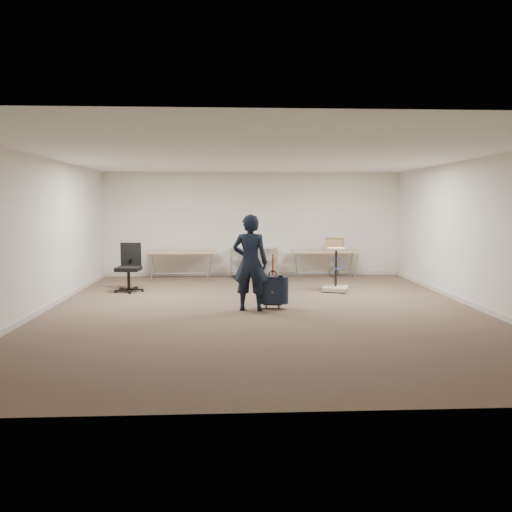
{
  "coord_description": "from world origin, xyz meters",
  "views": [
    {
      "loc": [
        -0.57,
        -9.0,
        1.96
      ],
      "look_at": [
        -0.12,
        0.3,
        0.98
      ],
      "focal_mm": 35.0,
      "sensor_mm": 36.0,
      "label": 1
    }
  ],
  "objects": [
    {
      "name": "folding_table_left",
      "position": [
        -1.9,
        3.95,
        0.68
      ],
      "size": [
        1.8,
        0.75,
        0.73
      ],
      "color": "tan",
      "rests_on": "ground"
    },
    {
      "name": "wire_shelf",
      "position": [
        0.0,
        4.2,
        0.44
      ],
      "size": [
        1.22,
        0.47,
        0.8
      ],
      "color": "#BABDC1",
      "rests_on": "ground"
    },
    {
      "name": "office_chair",
      "position": [
        -2.87,
        2.18,
        0.33
      ],
      "size": [
        0.66,
        0.66,
        1.08
      ],
      "color": "black",
      "rests_on": "ground"
    },
    {
      "name": "ground",
      "position": [
        0.0,
        0.0,
        0.0
      ],
      "size": [
        9.0,
        9.0,
        0.0
      ],
      "primitive_type": "plane",
      "color": "#4D3E2E",
      "rests_on": "ground"
    },
    {
      "name": "cardboard_box",
      "position": [
        2.12,
        3.88,
        0.9
      ],
      "size": [
        0.53,
        0.46,
        0.33
      ],
      "primitive_type": "cube",
      "rotation": [
        0.0,
        0.0,
        -0.33
      ],
      "color": "#986347",
      "rests_on": "folding_table_right"
    },
    {
      "name": "suitcase",
      "position": [
        0.19,
        0.17,
        0.35
      ],
      "size": [
        0.4,
        0.26,
        1.03
      ],
      "color": "#141F2E",
      "rests_on": "ground"
    },
    {
      "name": "room_shell",
      "position": [
        0.0,
        1.38,
        0.05
      ],
      "size": [
        8.0,
        9.0,
        9.0
      ],
      "color": "white",
      "rests_on": "ground"
    },
    {
      "name": "person",
      "position": [
        -0.24,
        0.04,
        0.89
      ],
      "size": [
        0.71,
        0.52,
        1.77
      ],
      "primitive_type": "imported",
      "rotation": [
        0.0,
        0.0,
        2.98
      ],
      "color": "black",
      "rests_on": "ground"
    },
    {
      "name": "folding_table_right",
      "position": [
        1.9,
        3.95,
        0.68
      ],
      "size": [
        1.8,
        0.75,
        0.73
      ],
      "color": "tan",
      "rests_on": "ground"
    },
    {
      "name": "equipment_cart",
      "position": [
        1.75,
        1.95,
        0.26
      ],
      "size": [
        0.69,
        0.69,
        0.98
      ],
      "color": "beige",
      "rests_on": "ground"
    }
  ]
}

